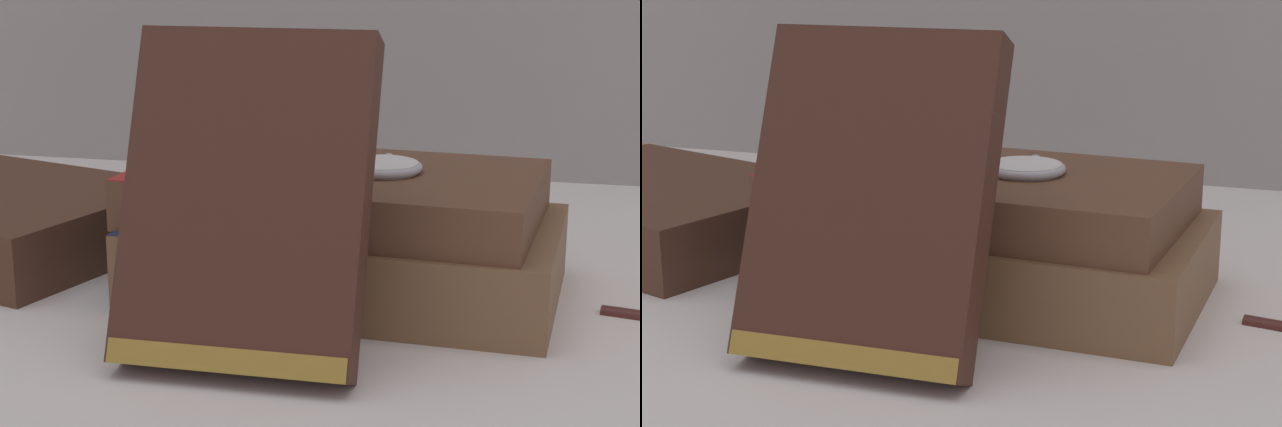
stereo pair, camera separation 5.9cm
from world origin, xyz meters
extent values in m
plane|color=white|center=(0.00, 0.00, 0.00)|extent=(3.00, 3.00, 0.00)
cube|color=brown|center=(-0.01, 0.05, 0.02)|extent=(0.25, 0.16, 0.04)
cube|color=navy|center=(-0.12, 0.06, 0.02)|extent=(0.02, 0.14, 0.05)
cube|color=brown|center=(-0.01, 0.05, 0.06)|extent=(0.24, 0.15, 0.03)
cube|color=#B22323|center=(-0.12, 0.06, 0.06)|extent=(0.02, 0.13, 0.03)
cube|color=#422319|center=(-0.04, -0.06, 0.08)|extent=(0.12, 0.09, 0.16)
cube|color=olive|center=(-0.04, -0.09, 0.01)|extent=(0.12, 0.03, 0.02)
cylinder|color=white|center=(0.01, 0.05, 0.08)|extent=(0.04, 0.04, 0.01)
torus|color=#B2B2B7|center=(0.01, 0.05, 0.08)|extent=(0.05, 0.05, 0.01)
sphere|color=#B2B2B7|center=(0.01, 0.08, 0.08)|extent=(0.01, 0.01, 0.01)
camera|label=1|loc=(0.11, -0.54, 0.21)|focal=60.00mm
camera|label=2|loc=(0.17, -0.53, 0.21)|focal=60.00mm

